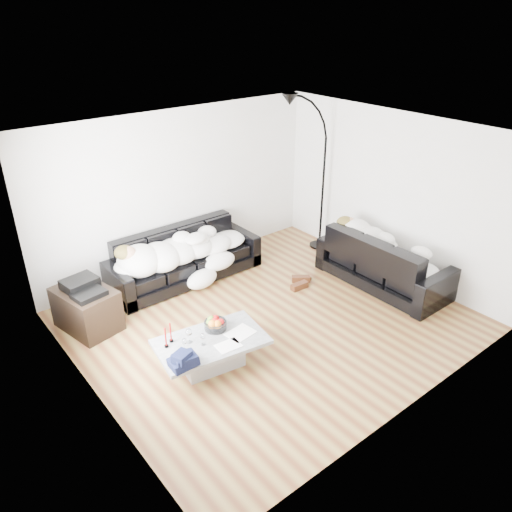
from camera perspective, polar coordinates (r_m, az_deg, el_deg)
ground at (r=7.09m, az=1.53°, el=-7.36°), size 5.00×5.00×0.00m
wall_back at (r=8.16m, az=-8.68°, el=7.36°), size 5.00×0.02×2.60m
wall_left at (r=5.36m, az=-19.24°, el=-4.93°), size 0.02×4.50×2.60m
wall_right at (r=8.18m, az=15.25°, el=6.75°), size 0.02×4.50×2.60m
ceiling at (r=6.02m, az=1.84°, el=13.53°), size 5.00×5.00×0.00m
sofa_back at (r=8.01m, az=-8.16°, el=-0.00°), size 2.47×0.85×0.81m
sofa_right at (r=8.01m, az=14.41°, el=-0.47°), size 0.89×2.08×0.84m
sleeper_back at (r=7.87m, az=-8.08°, el=1.33°), size 2.09×0.72×0.42m
sleeper_right at (r=7.92m, az=14.59°, el=0.93°), size 0.75×1.78×0.44m
teal_cushion at (r=8.19m, az=10.87°, el=2.88°), size 0.42×0.38×0.20m
coffee_table at (r=6.21m, az=-5.11°, el=-10.96°), size 1.41×0.96×0.38m
fruit_bowl at (r=6.23m, az=-4.67°, el=-7.63°), size 0.28×0.28×0.17m
wine_glass_a at (r=6.03m, az=-7.66°, el=-9.03°), size 0.09×0.09×0.19m
wine_glass_b at (r=5.94m, az=-8.16°, el=-9.96°), size 0.07×0.07×0.15m
wine_glass_c at (r=5.99m, az=-6.09°, el=-9.44°), size 0.07×0.07×0.15m
candle_left at (r=5.98m, az=-10.29°, el=-9.17°), size 0.06×0.06×0.27m
candle_right at (r=6.06m, az=-9.73°, el=-8.62°), size 0.06×0.06×0.26m
newspaper_a at (r=6.18m, az=-1.80°, el=-8.78°), size 0.37×0.30×0.01m
newspaper_b at (r=5.99m, az=-3.18°, el=-10.18°), size 0.31×0.23×0.01m
navy_jacket at (r=5.63m, az=-8.39°, el=-11.26°), size 0.37×0.32×0.16m
shoes at (r=7.92m, az=5.06°, el=-3.01°), size 0.56×0.47×0.11m
av_cabinet at (r=7.17m, az=-18.77°, el=-5.75°), size 0.75×0.96×0.59m
stereo at (r=6.99m, az=-19.20°, el=-3.27°), size 0.49×0.41×0.13m
floor_lamp at (r=8.80m, az=7.69°, el=8.37°), size 0.92×0.43×2.45m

